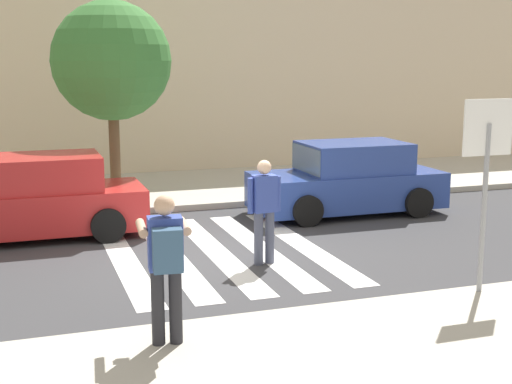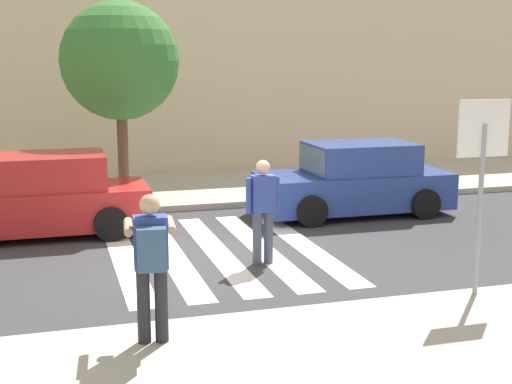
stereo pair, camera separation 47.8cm
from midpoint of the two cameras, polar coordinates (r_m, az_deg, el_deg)
name	(u,v)px [view 2 (the right image)]	position (r m, az deg, el deg)	size (l,w,h in m)	color
ground_plane	(219,254)	(12.35, -1.83, -5.00)	(120.00, 120.00, 0.00)	#38383A
sidewalk_far	(164,189)	(18.06, -6.64, 0.22)	(60.00, 4.80, 0.14)	#B2AD9E
building_facade_far	(138,71)	(22.11, -8.78, 9.53)	(56.00, 4.00, 5.84)	beige
crosswalk_stripe_0	(125,258)	(12.25, -9.36, -5.25)	(0.44, 5.20, 0.01)	silver
crosswalk_stripe_1	(172,255)	(12.37, -5.67, -5.01)	(0.44, 5.20, 0.01)	silver
crosswalk_stripe_2	(217,251)	(12.53, -2.06, -4.75)	(0.44, 5.20, 0.01)	silver
crosswalk_stripe_3	(260,248)	(12.75, 1.43, -4.48)	(0.44, 5.20, 0.01)	silver
crosswalk_stripe_4	(303,244)	(13.01, 4.80, -4.20)	(0.44, 5.20, 0.01)	silver
stop_sign	(482,154)	(10.02, 18.97, 2.90)	(0.76, 0.08, 2.67)	gray
photographer_with_backpack	(151,256)	(8.04, -6.70, -5.11)	(0.63, 0.88, 1.72)	#232328
pedestrian_crossing	(263,206)	(11.56, 1.73, -1.13)	(0.58, 0.27, 1.72)	#474C60
parked_car_red	(41,198)	(14.05, -15.91, -0.43)	(4.10, 1.92, 1.55)	red
parked_car_blue	(355,181)	(15.50, 8.80, 0.87)	(4.10, 1.92, 1.55)	#284293
street_tree_center	(120,61)	(16.10, -9.99, 10.26)	(2.60, 2.60, 4.43)	brown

